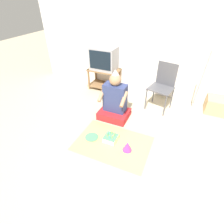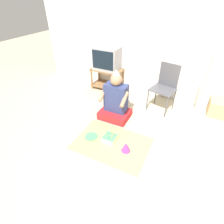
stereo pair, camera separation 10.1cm
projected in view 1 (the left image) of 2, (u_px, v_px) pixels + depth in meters
name	position (u px, v px, depth m)	size (l,w,h in m)	color
ground_plane	(143.00, 166.00, 2.38)	(16.00, 16.00, 0.00)	tan
wall_back	(181.00, 36.00, 3.20)	(6.40, 0.06, 2.55)	silver
tv_stand	(104.00, 77.00, 4.08)	(0.71, 0.40, 0.49)	olive
tv	(104.00, 58.00, 3.82)	(0.55, 0.39, 0.49)	#99999E
folding_chair	(163.00, 83.00, 3.30)	(0.50, 0.47, 0.89)	#4C4C51
cardboard_box_stack	(218.00, 106.00, 3.35)	(0.44, 0.37, 0.29)	tan
dust_mop	(196.00, 97.00, 3.16)	(0.28, 0.46, 1.25)	#B2ADA3
person_seated	(115.00, 102.00, 3.13)	(0.53, 0.43, 0.92)	red
party_cloth	(113.00, 143.00, 2.73)	(1.14, 0.80, 0.01)	#EAD666
birthday_cake	(111.00, 138.00, 2.75)	(0.20, 0.20, 0.15)	#F4E0C6
party_hat_blue	(127.00, 146.00, 2.57)	(0.15, 0.15, 0.16)	#CC338C
paper_plate	(92.00, 137.00, 2.83)	(0.21, 0.21, 0.01)	#4CB266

